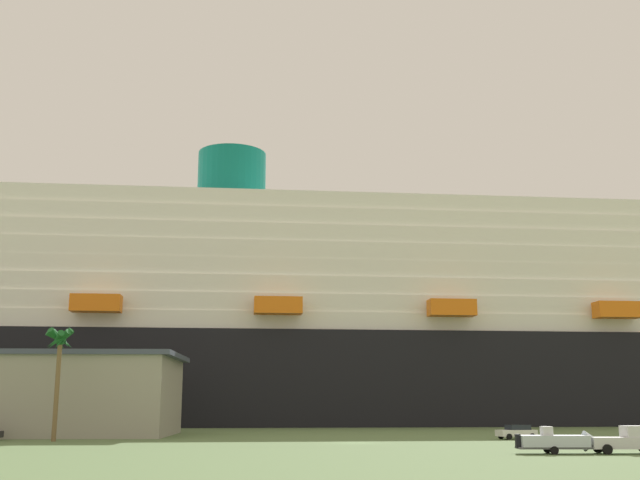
% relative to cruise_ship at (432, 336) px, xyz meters
% --- Properties ---
extents(ground_plane, '(600.00, 600.00, 0.00)m').
position_rel_cruise_ship_xyz_m(ground_plane, '(-24.69, -37.01, -16.66)').
color(ground_plane, '#567042').
extents(cruise_ship, '(301.04, 42.61, 61.04)m').
position_rel_cruise_ship_xyz_m(cruise_ship, '(0.00, 0.00, 0.00)').
color(cruise_ship, black).
rests_on(cruise_ship, ground_plane).
extents(pickup_truck, '(5.74, 2.64, 2.20)m').
position_rel_cruise_ship_xyz_m(pickup_truck, '(-5.24, -86.35, -15.62)').
color(pickup_truck, silver).
rests_on(pickup_truck, ground_plane).
extents(small_boat_on_trailer, '(7.57, 2.27, 2.15)m').
position_rel_cruise_ship_xyz_m(small_boat_on_trailer, '(-10.55, -85.93, -15.70)').
color(small_boat_on_trailer, '#595960').
rests_on(small_boat_on_trailer, ground_plane).
extents(palm_tree, '(3.26, 3.35, 12.03)m').
position_rel_cruise_ship_xyz_m(palm_tree, '(-56.10, -61.35, -6.74)').
color(palm_tree, brown).
rests_on(palm_tree, ground_plane).
extents(parked_car_white_van, '(4.63, 2.68, 1.58)m').
position_rel_cruise_ship_xyz_m(parked_car_white_van, '(-5.43, -60.91, -15.83)').
color(parked_car_white_van, white).
rests_on(parked_car_white_van, ground_plane).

